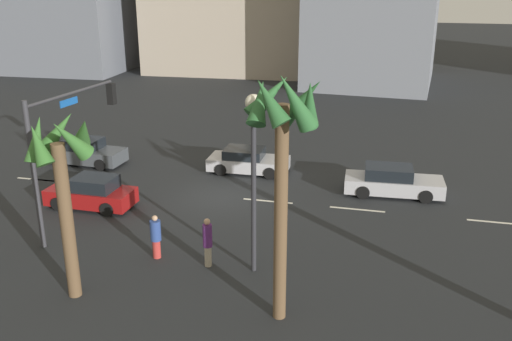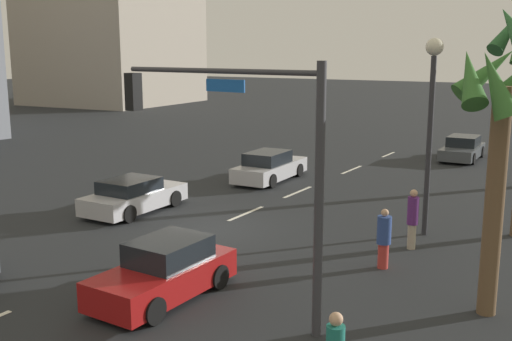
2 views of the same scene
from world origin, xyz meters
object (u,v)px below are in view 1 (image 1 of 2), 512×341
Objects in this scene: palm_tree_0 at (284,134)px; building_1 at (376,5)px; car_2 at (92,193)px; pedestrian_3 at (156,236)px; pedestrian_2 at (208,241)px; palm_tree_1 at (61,164)px; traffic_signal at (66,134)px; streetlamp at (254,152)px; car_3 at (392,182)px; car_4 at (248,161)px; car_1 at (87,152)px.

palm_tree_0 is 41.91m from building_1.
pedestrian_3 reaches higher than car_2.
pedestrian_2 is at bearing 175.70° from pedestrian_3.
car_2 is at bearing -64.87° from palm_tree_1.
pedestrian_2 reaches higher than pedestrian_3.
traffic_signal is 3.42× the size of pedestrian_3.
traffic_signal is 3.12× the size of pedestrian_2.
streetlamp is 0.82× the size of palm_tree_0.
building_1 is at bearing -85.26° from car_3.
pedestrian_3 is at bearing 85.17° from car_4.
traffic_signal is (-3.76, 7.62, 3.36)m from car_1.
streetlamp is at bearing 61.85° from car_3.
car_4 is 10.56m from traffic_signal.
car_3 is 16.02m from palm_tree_1.
building_1 reaches higher than pedestrian_3.
pedestrian_2 is (-1.22, 10.43, 0.40)m from car_4.
car_2 is 14.20m from car_3.
car_3 is 0.81× the size of traffic_signal.
car_1 is 12.57m from pedestrian_3.
pedestrian_3 is at bearing -26.58° from palm_tree_0.
car_1 is 15.83m from streetlamp.
pedestrian_2 is (-6.59, 2.00, -3.02)m from traffic_signal.
car_2 reaches higher than car_1.
pedestrian_2 is 2.10m from pedestrian_3.
car_4 is 10.31m from pedestrian_3.
car_4 is 0.29× the size of building_1.
car_1 is at bearing 5.05° from car_4.
streetlamp is 1.02× the size of palm_tree_1.
car_1 is 0.88× the size of car_3.
streetlamp is 0.44× the size of building_1.
car_4 is at bearing -74.24° from streetlamp.
streetlamp is 6.14m from palm_tree_1.
car_3 is at bearing -118.15° from streetlamp.
pedestrian_3 is 0.22× the size of palm_tree_0.
traffic_signal is 7.52m from pedestrian_2.
palm_tree_1 is (2.45, 13.32, 3.99)m from car_4.
car_2 is at bearing -32.79° from palm_tree_0.
palm_tree_1 is (6.90, 0.39, -1.30)m from palm_tree_0.
car_2 is 0.92× the size of car_4.
pedestrian_2 is at bearing 137.08° from car_1.
palm_tree_1 is at bearing 3.23° from palm_tree_0.
palm_tree_0 is (-3.23, 2.50, 4.89)m from pedestrian_2.
palm_tree_1 is at bearing 38.20° from pedestrian_2.
car_4 is at bearing -71.03° from palm_tree_0.
pedestrian_3 is (-8.26, 9.47, 0.23)m from car_1.
streetlamp is 39.45m from building_1.
car_3 is 15.10m from traffic_signal.
building_1 reaches higher than car_2.
car_2 is at bearing 20.06° from car_3.
palm_tree_0 reaches higher than traffic_signal.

